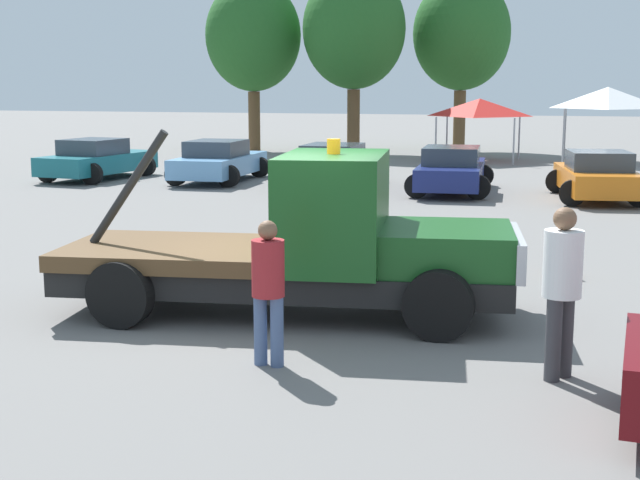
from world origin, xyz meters
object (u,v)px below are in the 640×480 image
parked_car_teal (97,160)px  canopy_tent_white (608,98)px  traffic_cone (566,262)px  parked_car_skyblue (219,161)px  tree_center (253,36)px  person_near_truck (562,281)px  parked_car_charcoal (334,167)px  person_at_hood (268,283)px  tow_truck (312,247)px  tree_left (354,29)px  parked_car_navy (452,170)px  tree_right (462,34)px  parked_car_orange (597,176)px  canopy_tent_red (480,107)px

parked_car_teal → canopy_tent_white: 19.95m
traffic_cone → canopy_tent_white: bearing=87.2°
parked_car_skyblue → canopy_tent_white: 16.44m
parked_car_skyblue → canopy_tent_white: size_ratio=1.40×
canopy_tent_white → tree_center: size_ratio=0.41×
person_near_truck → traffic_cone: bearing=-58.6°
parked_car_charcoal → tree_center: size_ratio=0.60×
person_at_hood → canopy_tent_white: 28.84m
person_near_truck → parked_car_skyblue: bearing=-25.8°
parked_car_charcoal → canopy_tent_white: size_ratio=1.45×
tow_truck → tree_left: (-6.48, 28.07, 4.56)m
canopy_tent_white → tree_center: (-15.73, 2.08, 2.72)m
parked_car_teal → parked_car_navy: size_ratio=0.94×
parked_car_teal → parked_car_skyblue: (4.14, 0.46, 0.00)m
tow_truck → canopy_tent_white: size_ratio=1.96×
tree_right → traffic_cone: 28.49m
person_near_truck → parked_car_charcoal: bearing=-35.6°
tow_truck → traffic_cone: size_ratio=11.65×
parked_car_orange → canopy_tent_white: canopy_tent_white is taller
person_near_truck → parked_car_teal: bearing=-16.3°
parked_car_teal → person_near_truck: bearing=-130.9°
parked_car_teal → tree_center: (0.54, 13.46, 4.64)m
parked_car_charcoal → tree_right: tree_right is taller
parked_car_navy → traffic_cone: size_ratio=8.73×
person_at_hood → canopy_tent_white: size_ratio=0.50×
parked_car_charcoal → parked_car_navy: 3.57m
person_at_hood → parked_car_navy: bearing=-174.3°
canopy_tent_red → tree_center: 11.59m
parked_car_charcoal → person_near_truck: bearing=-157.9°
canopy_tent_white → traffic_cone: size_ratio=5.94×
tree_center → tree_right: 9.65m
tow_truck → tree_left: 29.17m
person_near_truck → canopy_tent_red: size_ratio=0.60×
person_at_hood → parked_car_orange: size_ratio=0.37×
person_at_hood → parked_car_navy: person_at_hood is taller
parked_car_orange → traffic_cone: 10.41m
tree_left → traffic_cone: (9.78, -24.61, -5.25)m
parked_car_orange → tree_center: tree_center is taller
parked_car_teal → tree_left: tree_left is taller
tow_truck → person_near_truck: 3.79m
parked_car_skyblue → tree_center: (-3.60, 13.00, 4.64)m
parked_car_charcoal → tree_center: tree_center is taller
person_near_truck → parked_car_navy: 16.67m
parked_car_charcoal → canopy_tent_white: (8.09, 11.60, 1.92)m
parked_car_orange → tree_left: tree_left is taller
parked_car_navy → canopy_tent_red: 11.05m
parked_car_navy → parked_car_orange: 4.07m
parked_car_skyblue → tree_right: size_ratio=0.57×
parked_car_orange → tree_right: size_ratio=0.55×
tree_left → tree_center: 4.86m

